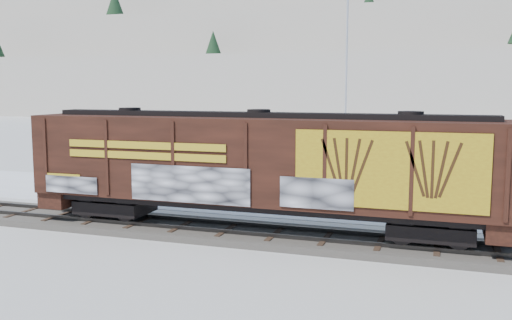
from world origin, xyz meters
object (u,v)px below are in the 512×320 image
(car_silver, at_px, (117,175))
(car_dark, at_px, (369,190))
(car_white, at_px, (324,187))
(hopper_railcar, at_px, (259,164))
(flagpole, at_px, (347,106))

(car_silver, distance_m, car_dark, 14.36)
(car_silver, relative_size, car_white, 1.11)
(hopper_railcar, xyz_separation_m, flagpole, (0.76, 15.67, 1.77))
(flagpole, bearing_deg, hopper_railcar, -92.77)
(car_white, bearing_deg, hopper_railcar, 162.34)
(car_silver, height_order, car_white, car_silver)
(flagpole, height_order, car_white, flagpole)
(flagpole, xyz_separation_m, car_dark, (2.50, -7.60, -4.01))
(flagpole, height_order, car_dark, flagpole)
(car_white, bearing_deg, car_silver, 82.13)
(hopper_railcar, relative_size, car_silver, 3.75)
(car_silver, bearing_deg, car_white, -92.87)
(car_white, xyz_separation_m, car_dark, (2.31, 0.06, -0.05))
(car_silver, bearing_deg, hopper_railcar, -129.53)
(hopper_railcar, relative_size, car_white, 4.15)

